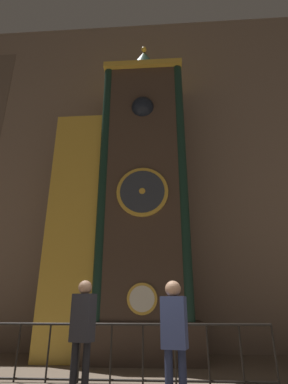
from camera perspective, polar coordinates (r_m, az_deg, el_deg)
name	(u,v)px	position (r m, az deg, el deg)	size (l,w,h in m)	color
cathedral_back_wall	(150,157)	(11.60, 1.09, 6.70)	(24.00, 0.32, 13.47)	#7A6656
clock_tower	(127,198)	(9.36, -3.28, -1.24)	(4.38, 1.81, 10.69)	#423328
railing_fence	(127,349)	(6.51, -3.28, -27.72)	(5.59, 0.05, 1.04)	black
visitor_near	(83,326)	(5.22, -11.62, -23.74)	(0.39, 0.32, 1.75)	black
visitor_far	(174,331)	(4.57, 5.80, -24.83)	(0.38, 0.30, 1.70)	#1B213A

